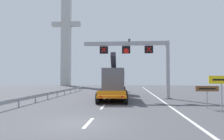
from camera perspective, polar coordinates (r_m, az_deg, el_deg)
ground at (r=11.78m, az=-8.64°, el=-14.43°), size 112.00×112.00×0.00m
lane_markings at (r=42.28m, az=1.68°, el=-5.51°), size 0.20×76.48×0.01m
edge_line_right at (r=23.61m, az=13.50°, el=-8.16°), size 0.20×63.00×0.01m
overhead_lane_gantry at (r=25.26m, az=7.36°, el=4.74°), size 10.58×0.90×7.22m
heavy_haul_truck_orange at (r=26.90m, az=0.73°, el=-3.23°), size 3.42×14.13×5.30m
exit_sign_yellow at (r=16.67m, az=28.06°, el=-3.45°), size 1.78×0.15×2.65m
tourist_info_sign_brown at (r=18.71m, az=24.81°, el=-5.27°), size 1.83×0.15×1.83m
guardrail_left at (r=26.90m, az=-16.19°, el=-6.20°), size 0.13×31.73×0.76m
bridge_pylon_distant at (r=67.57m, az=-12.57°, el=9.48°), size 9.00×2.00×31.29m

